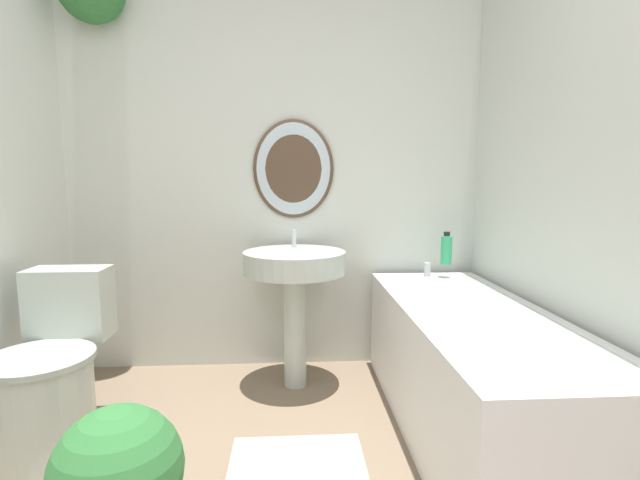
% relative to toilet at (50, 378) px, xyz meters
% --- Properties ---
extents(wall_back, '(2.51, 0.34, 2.40)m').
position_rel_toilet_xyz_m(wall_back, '(0.83, 0.84, 1.00)').
color(wall_back, silver).
rests_on(wall_back, ground_plane).
extents(wall_right, '(0.06, 2.36, 2.40)m').
position_rel_toilet_xyz_m(wall_right, '(2.15, -0.29, 0.90)').
color(wall_right, silver).
rests_on(wall_right, ground_plane).
extents(toilet, '(0.42, 0.59, 0.72)m').
position_rel_toilet_xyz_m(toilet, '(0.00, 0.00, 0.00)').
color(toilet, '#B2BCB2').
rests_on(toilet, ground_plane).
extents(pedestal_sink, '(0.54, 0.54, 0.84)m').
position_rel_toilet_xyz_m(pedestal_sink, '(1.03, 0.52, 0.31)').
color(pedestal_sink, '#B2BCB2').
rests_on(pedestal_sink, ground_plane).
extents(bathtub, '(0.61, 1.61, 0.64)m').
position_rel_toilet_xyz_m(bathtub, '(1.80, -0.02, -0.00)').
color(bathtub, silver).
rests_on(bathtub, ground_plane).
extents(shampoo_bottle, '(0.06, 0.06, 0.18)m').
position_rel_toilet_xyz_m(shampoo_bottle, '(1.89, 0.64, 0.43)').
color(shampoo_bottle, '#38B275').
rests_on(shampoo_bottle, bathtub).
extents(bath_mat, '(0.53, 0.44, 0.02)m').
position_rel_toilet_xyz_m(bath_mat, '(1.03, -0.25, -0.29)').
color(bath_mat, '#B7A88E').
rests_on(bath_mat, ground_plane).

